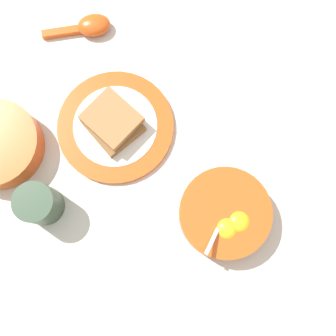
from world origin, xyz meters
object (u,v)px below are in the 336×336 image
object	(u,v)px
egg_bowl	(225,214)
soup_spoon	(89,26)
toast_plate	(116,126)
drinking_cup	(39,204)
toast_sandwich	(112,122)

from	to	relation	value
egg_bowl	soup_spoon	world-z (taller)	egg_bowl
toast_plate	drinking_cup	size ratio (longest dim) A/B	2.89
egg_bowl	drinking_cup	size ratio (longest dim) A/B	2.10
drinking_cup	soup_spoon	bearing A→B (deg)	-175.17
toast_plate	egg_bowl	bearing A→B (deg)	65.69
toast_sandwich	egg_bowl	bearing A→B (deg)	65.87
soup_spoon	drinking_cup	distance (m)	0.38
egg_bowl	toast_sandwich	distance (m)	0.27
toast_sandwich	toast_plate	bearing A→B (deg)	82.57
toast_plate	drinking_cup	bearing A→B (deg)	-23.87
toast_plate	soup_spoon	size ratio (longest dim) A/B	1.61
toast_plate	drinking_cup	distance (m)	0.21
toast_plate	soup_spoon	distance (m)	0.22
soup_spoon	drinking_cup	xyz separation A→B (m)	(0.37, 0.03, 0.03)
egg_bowl	toast_sandwich	xyz separation A→B (m)	(-0.11, -0.25, 0.00)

